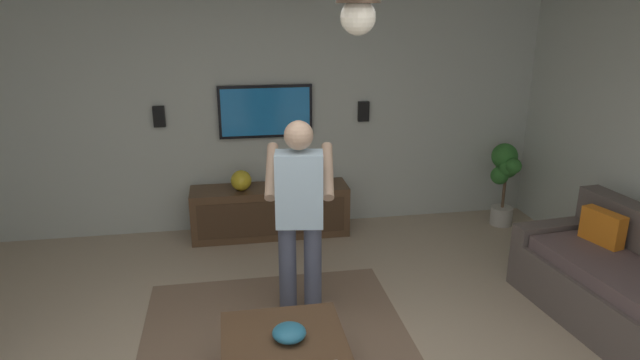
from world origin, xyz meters
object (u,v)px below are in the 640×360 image
object	(u,v)px
vase_round	(241,180)
ceiling_fan	(358,0)
tv	(266,111)
bowl	(289,333)
potted_plant_tall	(505,173)
wall_speaker_left	(364,111)
couch	(633,294)
wall_speaker_right	(159,117)
person_standing	(300,210)
media_console	(270,211)

from	to	relation	value
vase_round	ceiling_fan	xyz separation A→B (m)	(-3.11, -0.48, 1.81)
tv	bowl	xyz separation A→B (m)	(-2.86, 0.10, -0.89)
potted_plant_tall	wall_speaker_left	bearing A→B (deg)	76.05
couch	wall_speaker_left	bearing A→B (deg)	-65.35
vase_round	wall_speaker_right	size ratio (longest dim) A/B	1.00
couch	tv	world-z (taller)	tv
wall_speaker_right	vase_round	bearing A→B (deg)	-110.07
ceiling_fan	bowl	bearing A→B (deg)	27.19
bowl	vase_round	xyz separation A→B (m)	(2.57, 0.20, 0.21)
tv	wall_speaker_right	distance (m)	1.12
person_standing	couch	bearing A→B (deg)	-95.30
person_standing	potted_plant_tall	bearing A→B (deg)	-49.47
bowl	ceiling_fan	size ratio (longest dim) A/B	0.19
tv	ceiling_fan	xyz separation A→B (m)	(-3.40, -0.18, 1.14)
person_standing	potted_plant_tall	world-z (taller)	person_standing
person_standing	wall_speaker_left	size ratio (longest dim) A/B	7.45
person_standing	bowl	distance (m)	1.04
wall_speaker_left	media_console	bearing A→B (deg)	103.08
couch	person_standing	xyz separation A→B (m)	(0.63, 2.51, 0.61)
tv	person_standing	xyz separation A→B (m)	(-1.96, -0.10, -0.40)
couch	wall_speaker_right	bearing A→B (deg)	-40.46
couch	bowl	distance (m)	2.72
potted_plant_tall	wall_speaker_right	size ratio (longest dim) A/B	4.32
couch	tv	distance (m)	3.81
tv	vase_round	bearing A→B (deg)	-46.67
person_standing	media_console	bearing A→B (deg)	12.07
bowl	ceiling_fan	xyz separation A→B (m)	(-0.54, -0.28, 2.02)
tv	vase_round	xyz separation A→B (m)	(-0.28, 0.30, -0.68)
media_console	couch	bearing A→B (deg)	47.90
wall_speaker_left	wall_speaker_right	size ratio (longest dim) A/B	1.00
media_console	wall_speaker_right	distance (m)	1.55
couch	ceiling_fan	world-z (taller)	ceiling_fan
potted_plant_tall	ceiling_fan	bearing A→B (deg)	140.55
vase_round	ceiling_fan	distance (m)	3.64
person_standing	wall_speaker_right	xyz separation A→B (m)	(1.97, 1.21, 0.38)
wall_speaker_right	ceiling_fan	xyz separation A→B (m)	(-3.41, -1.29, 1.16)
potted_plant_tall	wall_speaker_left	size ratio (longest dim) A/B	4.32
couch	potted_plant_tall	bearing A→B (deg)	-97.00
media_console	ceiling_fan	size ratio (longest dim) A/B	1.47
tv	ceiling_fan	world-z (taller)	ceiling_fan
bowl	ceiling_fan	world-z (taller)	ceiling_fan
bowl	vase_round	size ratio (longest dim) A/B	1.00
couch	media_console	bearing A→B (deg)	-47.55
couch	media_console	world-z (taller)	couch
person_standing	bowl	size ratio (longest dim) A/B	7.49
media_console	potted_plant_tall	size ratio (longest dim) A/B	1.79
wall_speaker_right	tv	bearing A→B (deg)	-90.67
person_standing	potted_plant_tall	size ratio (longest dim) A/B	1.73
bowl	media_console	bearing A→B (deg)	-2.22
bowl	wall_speaker_left	bearing A→B (deg)	-22.57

